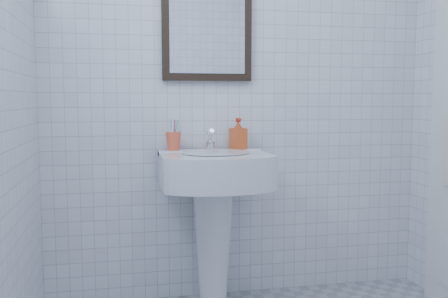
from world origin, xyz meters
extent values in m
cube|color=silver|center=(0.00, 1.20, 1.25)|extent=(2.20, 0.02, 2.50)
cone|color=white|center=(-0.19, 1.01, 0.35)|extent=(0.22, 0.22, 0.70)
cube|color=white|center=(-0.19, 0.96, 0.77)|extent=(0.56, 0.40, 0.17)
cube|color=white|center=(-0.19, 1.12, 0.85)|extent=(0.56, 0.10, 0.03)
cylinder|color=silver|center=(-0.19, 0.93, 0.87)|extent=(0.35, 0.35, 0.01)
cylinder|color=silver|center=(-0.19, 1.09, 0.89)|extent=(0.05, 0.05, 0.05)
cylinder|color=silver|center=(-0.19, 1.08, 0.94)|extent=(0.03, 0.09, 0.08)
cylinder|color=silver|center=(-0.19, 1.11, 0.92)|extent=(0.03, 0.05, 0.09)
imported|color=#DE4415|center=(-0.03, 1.11, 0.95)|extent=(0.10, 0.10, 0.17)
cube|color=black|center=(-0.19, 1.18, 1.55)|extent=(0.50, 0.04, 0.62)
cube|color=white|center=(-0.19, 1.16, 1.55)|extent=(0.42, 0.00, 0.54)
camera|label=1|loc=(-0.66, -1.59, 1.14)|focal=40.00mm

